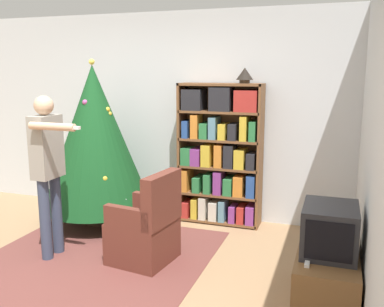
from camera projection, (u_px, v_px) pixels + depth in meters
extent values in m
plane|color=#9E7A56|center=(80.00, 280.00, 3.88)|extent=(14.00, 14.00, 0.00)
cube|color=silver|center=(167.00, 115.00, 5.60)|extent=(8.00, 0.10, 2.60)
cube|color=silver|center=(383.00, 157.00, 2.86)|extent=(0.10, 8.00, 2.60)
cube|color=brown|center=(98.00, 257.00, 4.35)|extent=(2.21, 2.19, 0.01)
cube|color=brown|center=(182.00, 152.00, 5.38)|extent=(0.03, 0.32, 1.73)
cube|color=brown|center=(260.00, 157.00, 5.07)|extent=(0.03, 0.32, 1.73)
cube|color=brown|center=(221.00, 84.00, 5.06)|extent=(1.02, 0.32, 0.03)
cube|color=brown|center=(223.00, 152.00, 5.36)|extent=(1.02, 0.01, 1.73)
cube|color=brown|center=(219.00, 219.00, 5.38)|extent=(0.99, 0.32, 0.03)
cube|color=#B22D28|center=(188.00, 208.00, 5.47)|extent=(0.09, 0.27, 0.19)
cube|color=gold|center=(196.00, 207.00, 5.42)|extent=(0.07, 0.25, 0.25)
cube|color=beige|center=(204.00, 207.00, 5.38)|extent=(0.09, 0.25, 0.28)
cube|color=beige|center=(215.00, 209.00, 5.36)|extent=(0.10, 0.30, 0.23)
cube|color=#5B899E|center=(223.00, 210.00, 5.30)|extent=(0.07, 0.24, 0.26)
cube|color=#843889|center=(233.00, 213.00, 5.26)|extent=(0.07, 0.22, 0.20)
cube|color=#B22D28|center=(242.00, 214.00, 5.24)|extent=(0.08, 0.26, 0.21)
cube|color=#843889|center=(251.00, 214.00, 5.22)|extent=(0.10, 0.29, 0.22)
cube|color=brown|center=(220.00, 193.00, 5.32)|extent=(0.99, 0.32, 0.03)
cube|color=orange|center=(187.00, 179.00, 5.41)|extent=(0.09, 0.28, 0.27)
cube|color=#2D7A42|center=(199.00, 183.00, 5.37)|extent=(0.09, 0.29, 0.19)
cube|color=#2D7A42|center=(209.00, 183.00, 5.29)|extent=(0.08, 0.23, 0.24)
cube|color=#843889|center=(219.00, 182.00, 5.26)|extent=(0.10, 0.26, 0.28)
cube|color=#2D7A42|center=(230.00, 185.00, 5.24)|extent=(0.10, 0.29, 0.21)
cube|color=orange|center=(240.00, 185.00, 5.19)|extent=(0.11, 0.27, 0.24)
cube|color=#284C93|center=(252.00, 185.00, 5.14)|extent=(0.10, 0.27, 0.26)
cube|color=brown|center=(220.00, 167.00, 5.25)|extent=(0.99, 0.32, 0.03)
cube|color=#2D7A42|center=(188.00, 156.00, 5.32)|extent=(0.12, 0.23, 0.21)
cube|color=#843889|center=(198.00, 156.00, 5.31)|extent=(0.12, 0.30, 0.21)
cube|color=gold|center=(208.00, 155.00, 5.25)|extent=(0.11, 0.28, 0.26)
cube|color=orange|center=(220.00, 156.00, 5.18)|extent=(0.09, 0.23, 0.27)
cube|color=#232328|center=(230.00, 156.00, 5.16)|extent=(0.11, 0.26, 0.27)
cube|color=gold|center=(241.00, 158.00, 5.12)|extent=(0.12, 0.26, 0.23)
cube|color=#232328|center=(252.00, 161.00, 5.08)|extent=(0.10, 0.26, 0.19)
cube|color=brown|center=(220.00, 140.00, 5.19)|extent=(0.99, 0.32, 0.03)
cube|color=#284C93|center=(188.00, 129.00, 5.29)|extent=(0.07, 0.29, 0.21)
cube|color=orange|center=(196.00, 126.00, 5.21)|extent=(0.09, 0.23, 0.29)
cube|color=#2D7A42|center=(206.00, 130.00, 5.20)|extent=(0.09, 0.27, 0.19)
cube|color=#5B899E|center=(215.00, 128.00, 5.16)|extent=(0.09, 0.27, 0.26)
cube|color=gold|center=(224.00, 131.00, 5.12)|extent=(0.09, 0.25, 0.19)
cube|color=#232328|center=(234.00, 132.00, 5.08)|extent=(0.10, 0.25, 0.19)
cube|color=gold|center=(245.00, 128.00, 5.05)|extent=(0.08, 0.29, 0.29)
cube|color=#2D7A42|center=(254.00, 131.00, 5.02)|extent=(0.08, 0.30, 0.23)
cube|color=brown|center=(221.00, 112.00, 5.12)|extent=(0.99, 0.32, 0.03)
cube|color=#232328|center=(194.00, 100.00, 5.19)|extent=(0.24, 0.29, 0.25)
cube|color=#232328|center=(222.00, 99.00, 5.07)|extent=(0.25, 0.27, 0.28)
cube|color=#B22D28|center=(248.00, 101.00, 4.98)|extent=(0.27, 0.30, 0.25)
cube|color=brown|center=(327.00, 278.00, 3.46)|extent=(0.48, 0.94, 0.44)
cube|color=#28282D|center=(330.00, 229.00, 3.38)|extent=(0.42, 0.52, 0.39)
cube|color=black|center=(329.00, 242.00, 3.14)|extent=(0.34, 0.01, 0.30)
cube|color=white|center=(307.00, 263.00, 3.20)|extent=(0.04, 0.12, 0.02)
cylinder|color=#4C3323|center=(99.00, 218.00, 5.36)|extent=(0.36, 0.36, 0.10)
cylinder|color=brown|center=(98.00, 210.00, 5.34)|extent=(0.08, 0.08, 0.12)
cone|color=#14471E|center=(95.00, 137.00, 5.16)|extent=(1.32, 1.32, 1.72)
sphere|color=gold|center=(107.00, 109.00, 5.03)|extent=(0.06, 0.06, 0.06)
sphere|color=red|center=(72.00, 128.00, 5.02)|extent=(0.06, 0.06, 0.06)
sphere|color=#B74C93|center=(85.00, 102.00, 4.94)|extent=(0.06, 0.06, 0.06)
sphere|color=silver|center=(125.00, 200.00, 4.91)|extent=(0.05, 0.05, 0.05)
sphere|color=gold|center=(105.00, 179.00, 4.83)|extent=(0.07, 0.07, 0.07)
sphere|color=gold|center=(110.00, 114.00, 5.05)|extent=(0.06, 0.06, 0.06)
sphere|color=#B74C93|center=(101.00, 188.00, 4.79)|extent=(0.04, 0.04, 0.04)
sphere|color=#E5CC4C|center=(92.00, 62.00, 4.99)|extent=(0.07, 0.07, 0.07)
cube|color=brown|center=(143.00, 240.00, 4.25)|extent=(0.63, 0.63, 0.42)
cube|color=brown|center=(162.00, 199.00, 4.06)|extent=(0.20, 0.57, 0.50)
cube|color=brown|center=(155.00, 204.00, 4.40)|extent=(0.51, 0.15, 0.20)
cube|color=brown|center=(128.00, 218.00, 3.98)|extent=(0.51, 0.15, 0.20)
cylinder|color=#38425B|center=(57.00, 214.00, 4.41)|extent=(0.11, 0.11, 0.83)
cylinder|color=#38425B|center=(45.00, 220.00, 4.25)|extent=(0.11, 0.11, 0.83)
cube|color=gray|center=(46.00, 147.00, 4.19)|extent=(0.19, 0.32, 0.62)
cylinder|color=#DBAD89|center=(59.00, 147.00, 4.38)|extent=(0.07, 0.07, 0.50)
cylinder|color=#DBAD89|center=(52.00, 127.00, 3.88)|extent=(0.48, 0.08, 0.07)
cube|color=white|center=(74.00, 128.00, 3.80)|extent=(0.11, 0.04, 0.03)
sphere|color=#DBAD89|center=(44.00, 105.00, 4.12)|extent=(0.19, 0.19, 0.19)
cylinder|color=#473828|center=(245.00, 82.00, 4.96)|extent=(0.12, 0.12, 0.04)
cone|color=black|center=(245.00, 74.00, 4.95)|extent=(0.20, 0.20, 0.14)
cube|color=#B22D28|center=(114.00, 232.00, 5.01)|extent=(0.22, 0.12, 0.03)
cube|color=#5B899E|center=(113.00, 230.00, 5.01)|extent=(0.17, 0.13, 0.02)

